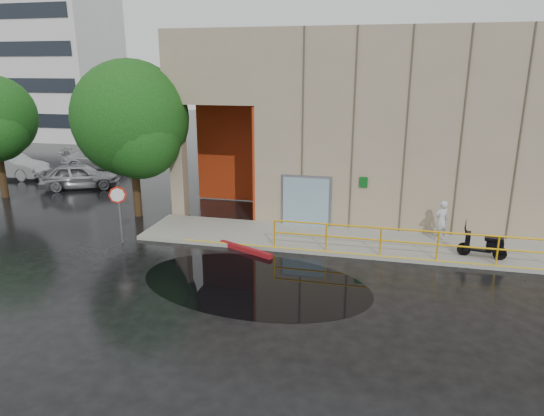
{
  "coord_description": "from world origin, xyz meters",
  "views": [
    {
      "loc": [
        3.24,
        -13.18,
        6.5
      ],
      "look_at": [
        -0.56,
        3.0,
        1.66
      ],
      "focal_mm": 32.0,
      "sensor_mm": 36.0,
      "label": 1
    }
  ],
  "objects": [
    {
      "name": "car_b",
      "position": [
        -18.84,
        11.37,
        0.75
      ],
      "size": [
        4.53,
        1.58,
        1.49
      ],
      "primitive_type": "imported",
      "rotation": [
        0.0,
        0.0,
        1.57
      ],
      "color": "silver",
      "rests_on": "ground"
    },
    {
      "name": "ground",
      "position": [
        0.0,
        0.0,
        0.0
      ],
      "size": [
        120.0,
        120.0,
        0.0
      ],
      "primitive_type": "plane",
      "color": "black",
      "rests_on": "ground"
    },
    {
      "name": "car_c",
      "position": [
        -15.0,
        14.94,
        0.7
      ],
      "size": [
        5.15,
        3.12,
        1.4
      ],
      "primitive_type": "imported",
      "rotation": [
        0.0,
        0.0,
        1.83
      ],
      "color": "#B1B3B9",
      "rests_on": "ground"
    },
    {
      "name": "guardrail",
      "position": [
        4.25,
        3.15,
        0.68
      ],
      "size": [
        9.56,
        0.06,
        1.03
      ],
      "color": "#E4A30C",
      "rests_on": "sidewalk"
    },
    {
      "name": "car_a",
      "position": [
        -13.13,
        9.96,
        0.71
      ],
      "size": [
        4.49,
        3.22,
        1.42
      ],
      "primitive_type": "imported",
      "rotation": [
        0.0,
        0.0,
        1.99
      ],
      "color": "#9B9EA2",
      "rests_on": "ground"
    },
    {
      "name": "red_curb",
      "position": [
        -1.5,
        2.75,
        0.09
      ],
      "size": [
        2.26,
        1.16,
        0.18
      ],
      "primitive_type": "cube",
      "rotation": [
        0.0,
        0.0,
        -0.43
      ],
      "color": "maroon",
      "rests_on": "ground"
    },
    {
      "name": "puddle",
      "position": [
        -0.48,
        0.22,
        0.0
      ],
      "size": [
        7.92,
        5.46,
        0.01
      ],
      "primitive_type": "cube",
      "rotation": [
        0.0,
        0.0,
        -0.13
      ],
      "color": "black",
      "rests_on": "ground"
    },
    {
      "name": "stop_sign",
      "position": [
        -6.41,
        2.6,
        1.66
      ],
      "size": [
        0.6,
        0.38,
        2.23
      ],
      "rotation": [
        0.0,
        0.0,
        0.14
      ],
      "color": "slate",
      "rests_on": "ground"
    },
    {
      "name": "tree_near",
      "position": [
        -7.35,
        5.85,
        4.18
      ],
      "size": [
        5.0,
        5.0,
        6.88
      ],
      "rotation": [
        0.0,
        0.0,
        -0.12
      ],
      "color": "#2F200F",
      "rests_on": "ground"
    },
    {
      "name": "distant_building",
      "position": [
        -28.0,
        27.98,
        7.5
      ],
      "size": [
        12.0,
        8.08,
        15.0
      ],
      "color": "silver",
      "rests_on": "ground"
    },
    {
      "name": "scooter",
      "position": [
        6.75,
        3.72,
        0.86
      ],
      "size": [
        1.64,
        0.75,
        1.24
      ],
      "rotation": [
        0.0,
        0.0,
        -0.15
      ],
      "color": "black",
      "rests_on": "sidewalk"
    },
    {
      "name": "person",
      "position": [
        5.5,
        5.23,
        0.93
      ],
      "size": [
        0.68,
        0.62,
        1.56
      ],
      "primitive_type": "imported",
      "rotation": [
        0.0,
        0.0,
        3.7
      ],
      "color": "silver",
      "rests_on": "sidewalk"
    },
    {
      "name": "building",
      "position": [
        5.1,
        10.98,
        4.21
      ],
      "size": [
        20.0,
        10.17,
        8.0
      ],
      "color": "gray",
      "rests_on": "ground"
    },
    {
      "name": "sidewalk",
      "position": [
        4.0,
        4.5,
        0.07
      ],
      "size": [
        20.0,
        3.0,
        0.15
      ],
      "primitive_type": "cube",
      "color": "gray",
      "rests_on": "ground"
    }
  ]
}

